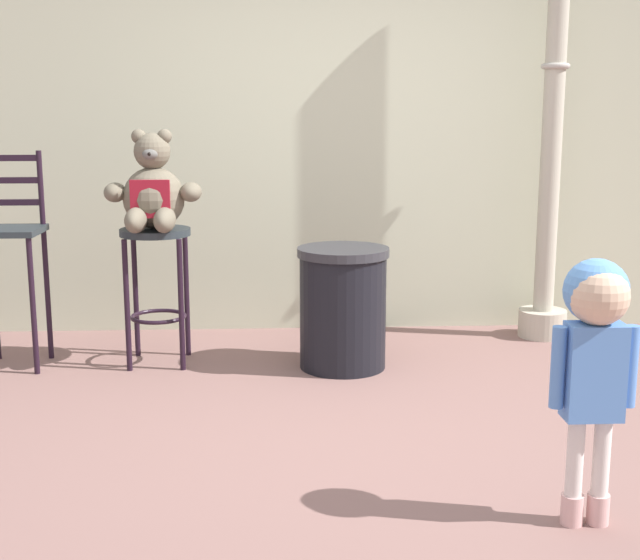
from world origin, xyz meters
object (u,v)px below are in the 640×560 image
teddy_bear (153,194)px  trash_bin (343,308)px  lamppost (551,152)px  child_walking (595,335)px  bar_chair_empty (11,246)px  bar_stool_with_teddy (157,267)px

teddy_bear → trash_bin: size_ratio=0.80×
trash_bin → lamppost: lamppost is taller
child_walking → lamppost: (0.64, 2.61, 0.51)m
teddy_bear → trash_bin: teddy_bear is taller
child_walking → bar_chair_empty: bearing=93.1°
bar_stool_with_teddy → bar_chair_empty: 0.84m
child_walking → bar_chair_empty: (-2.66, 2.12, 0.00)m
lamppost → bar_chair_empty: 3.37m
child_walking → bar_chair_empty: bar_chair_empty is taller
bar_stool_with_teddy → trash_bin: bar_stool_with_teddy is taller
bar_stool_with_teddy → teddy_bear: 0.44m
teddy_bear → bar_chair_empty: (-0.83, 0.03, -0.30)m
bar_stool_with_teddy → trash_bin: size_ratio=1.14×
lamppost → bar_chair_empty: size_ratio=2.43×
bar_stool_with_teddy → lamppost: size_ratio=0.27×
teddy_bear → trash_bin: 1.27m
trash_bin → teddy_bear: bearing=174.2°
trash_bin → lamppost: (1.38, 0.62, 0.86)m
trash_bin → child_walking: bearing=-69.6°
teddy_bear → lamppost: size_ratio=0.19×
bar_chair_empty → child_walking: bearing=-38.6°
teddy_bear → trash_bin: (1.09, -0.11, -0.66)m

